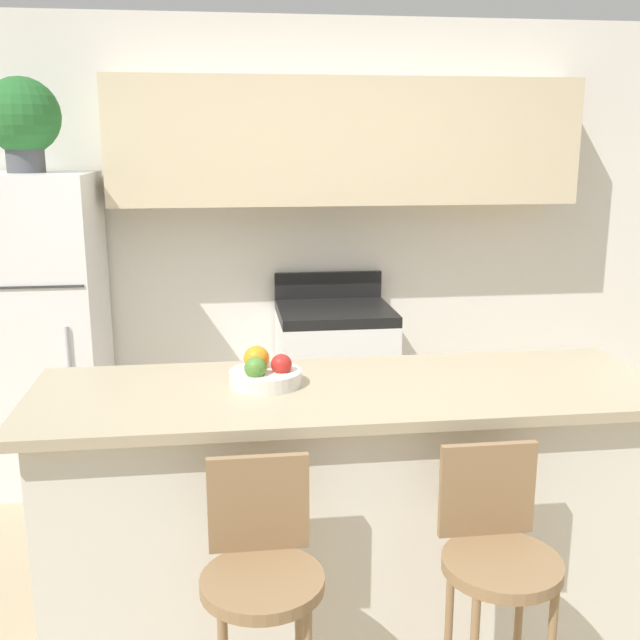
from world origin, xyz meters
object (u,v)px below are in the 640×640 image
object	(u,v)px
bar_stool_left	(262,588)
bar_stool_right	(496,570)
fruit_bowl	(264,373)
refrigerator	(41,330)
potted_plant_on_fridge	(22,119)
stove_range	(335,381)

from	to	relation	value
bar_stool_left	bar_stool_right	distance (m)	0.66
bar_stool_right	bar_stool_left	bearing A→B (deg)	180.00
bar_stool_left	fruit_bowl	world-z (taller)	fruit_bowl
refrigerator	bar_stool_right	size ratio (longest dim) A/B	1.67
bar_stool_left	potted_plant_on_fridge	size ratio (longest dim) A/B	2.09
potted_plant_on_fridge	refrigerator	bearing A→B (deg)	-64.85
bar_stool_right	potted_plant_on_fridge	world-z (taller)	potted_plant_on_fridge
refrigerator	potted_plant_on_fridge	size ratio (longest dim) A/B	3.50
potted_plant_on_fridge	stove_range	bearing A→B (deg)	2.14
stove_range	fruit_bowl	bearing A→B (deg)	-105.99
stove_range	potted_plant_on_fridge	xyz separation A→B (m)	(-1.63, -0.06, 1.49)
stove_range	bar_stool_right	xyz separation A→B (m)	(0.10, -2.38, 0.21)
bar_stool_right	refrigerator	bearing A→B (deg)	126.76
fruit_bowl	bar_stool_right	bearing A→B (deg)	-45.22
bar_stool_right	potted_plant_on_fridge	distance (m)	3.17
stove_range	bar_stool_left	xyz separation A→B (m)	(-0.56, -2.38, 0.21)
refrigerator	potted_plant_on_fridge	bearing A→B (deg)	115.15
stove_range	fruit_bowl	xyz separation A→B (m)	(-0.51, -1.77, 0.62)
refrigerator	stove_range	bearing A→B (deg)	2.14
refrigerator	bar_stool_right	distance (m)	2.90
potted_plant_on_fridge	fruit_bowl	world-z (taller)	potted_plant_on_fridge
bar_stool_left	potted_plant_on_fridge	world-z (taller)	potted_plant_on_fridge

